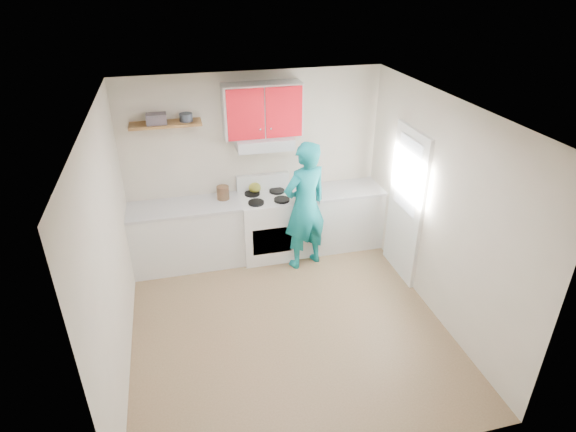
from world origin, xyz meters
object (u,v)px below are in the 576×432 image
object	(u,v)px
stove	(267,226)
person	(305,206)
kettle	(255,188)
tin	(186,117)
crock	(223,193)

from	to	relation	value
stove	person	size ratio (longest dim) A/B	0.50
kettle	tin	bearing A→B (deg)	-160.27
stove	kettle	xyz separation A→B (m)	(-0.13, 0.21, 0.53)
kettle	crock	world-z (taller)	crock
tin	stove	bearing A→B (deg)	-9.94
crock	tin	bearing A→B (deg)	170.46
tin	person	distance (m)	1.94
stove	tin	bearing A→B (deg)	170.06
stove	person	xyz separation A→B (m)	(0.45, -0.38, 0.46)
person	tin	bearing A→B (deg)	-40.64
stove	person	distance (m)	0.74
crock	person	world-z (taller)	person
stove	kettle	bearing A→B (deg)	121.93
stove	tin	size ratio (longest dim) A/B	5.52
crock	stove	bearing A→B (deg)	-10.21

